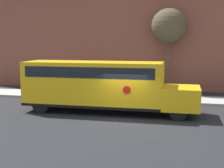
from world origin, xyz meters
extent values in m
plane|color=black|center=(0.00, 0.00, 0.00)|extent=(60.00, 60.00, 0.00)
cube|color=#9E9E99|center=(0.00, 6.50, 0.07)|extent=(44.00, 3.00, 0.15)
cube|color=brown|center=(0.00, 13.00, 4.81)|extent=(32.00, 4.00, 9.62)
cube|color=yellow|center=(-2.19, 1.44, 1.77)|extent=(8.39, 2.50, 2.64)
cube|color=yellow|center=(3.07, 1.44, 1.08)|extent=(2.12, 2.50, 1.27)
cube|color=black|center=(-2.19, 1.44, 0.53)|extent=(8.39, 2.54, 0.16)
cube|color=black|center=(-2.19, 1.44, 2.54)|extent=(7.72, 2.53, 0.64)
cylinder|color=red|center=(0.12, 0.15, 1.64)|extent=(0.44, 0.02, 0.44)
cylinder|color=black|center=(2.96, 2.52, 0.50)|extent=(1.00, 0.30, 1.00)
cylinder|color=black|center=(2.96, 0.36, 0.50)|extent=(1.00, 0.30, 1.00)
cylinder|color=black|center=(-5.18, 2.52, 0.50)|extent=(1.00, 0.30, 1.00)
cylinder|color=black|center=(-5.18, 0.36, 0.50)|extent=(1.00, 0.30, 1.00)
cylinder|color=brown|center=(1.85, 10.27, 2.36)|extent=(0.25, 0.25, 4.72)
sphere|color=#4C422D|center=(1.85, 10.27, 5.61)|extent=(2.96, 2.96, 2.96)
camera|label=1|loc=(3.17, -16.66, 4.24)|focal=50.00mm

